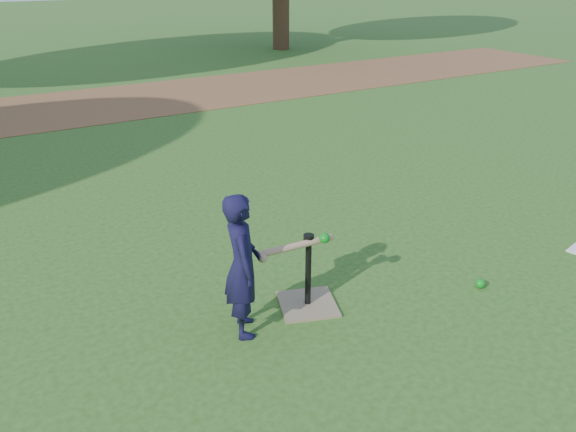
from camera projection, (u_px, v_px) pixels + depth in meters
ground at (328, 284)px, 4.67m from camera, size 80.00×80.00×0.00m
dirt_strip at (102, 104)px, 10.53m from camera, size 24.00×3.00×0.01m
child at (242, 266)px, 3.87m from camera, size 0.37×0.45×1.07m
wiffle_ball_ground at (480, 284)px, 4.60m from camera, size 0.08×0.08×0.08m
batting_tee at (308, 293)px, 4.34m from camera, size 0.55×0.55×0.61m
swing_action at (299, 245)px, 4.06m from camera, size 0.63×0.15×0.11m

